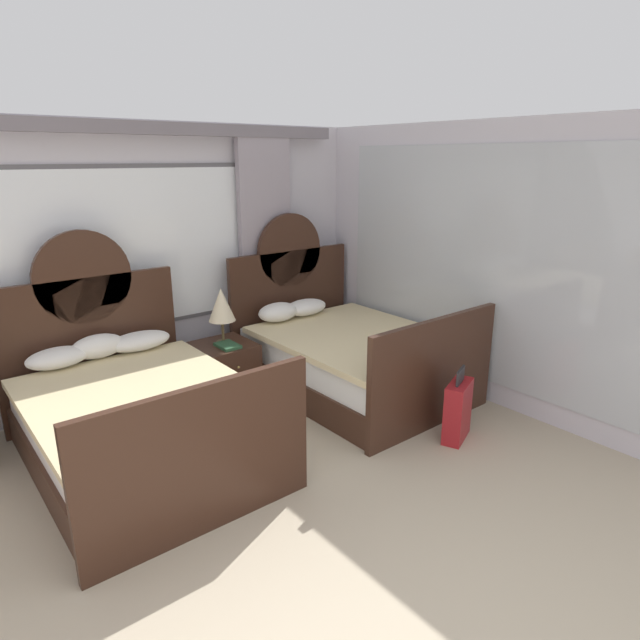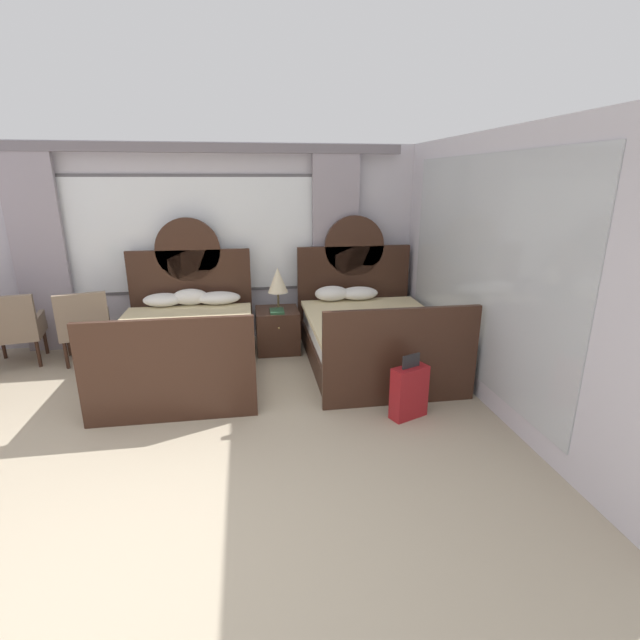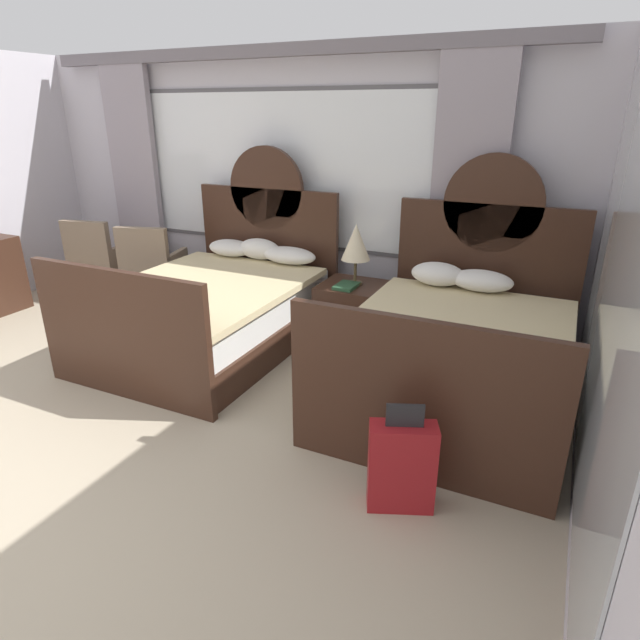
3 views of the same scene
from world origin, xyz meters
The scene contains 10 objects.
wall_back_window centered at (0.00, 4.22, 1.41)m, with size 6.15×0.22×2.70m.
wall_right_mirror centered at (3.11, 1.83, 1.35)m, with size 0.08×4.81×2.70m.
bed_near_window centered at (-0.07, 2.97, 0.37)m, with size 1.62×2.22×1.76m.
bed_near_mirror centered at (2.19, 2.96, 0.37)m, with size 1.62×2.22×1.76m.
nightstand_between_beds centered at (1.06, 3.59, 0.29)m, with size 0.56×0.59×0.57m.
table_lamp_on_nightstand centered at (1.09, 3.62, 0.96)m, with size 0.27×0.27×0.56m.
book_on_nightstand centered at (1.06, 3.48, 0.59)m, with size 0.18×0.26×0.03m.
armchair_by_window_left centered at (-1.36, 3.58, 0.50)m, with size 0.72×0.72×0.93m.
armchair_by_window_centre centered at (-2.17, 3.58, 0.50)m, with size 0.69×0.69×0.93m.
suitcase_on_floor centered at (2.20, 1.56, 0.27)m, with size 0.40×0.28×0.65m.
Camera 3 is at (2.83, -0.81, 2.08)m, focal length 29.78 mm.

